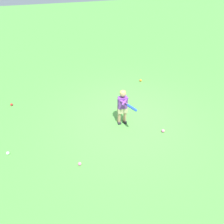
{
  "coord_description": "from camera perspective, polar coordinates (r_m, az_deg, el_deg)",
  "views": [
    {
      "loc": [
        -4.2,
        1.8,
        3.83
      ],
      "look_at": [
        -0.05,
        0.54,
        0.45
      ],
      "focal_mm": 32.01,
      "sensor_mm": 36.0,
      "label": 1
    }
  ],
  "objects": [
    {
      "name": "play_ball_center_lawn",
      "position": [
        5.7,
        14.38,
        -5.22
      ],
      "size": [
        0.09,
        0.09,
        0.09
      ],
      "primitive_type": "sphere",
      "color": "pink",
      "rests_on": "ground"
    },
    {
      "name": "play_ball_midfield",
      "position": [
        5.59,
        -27.6,
        -10.37
      ],
      "size": [
        0.08,
        0.08,
        0.08
      ],
      "primitive_type": "sphere",
      "color": "white",
      "rests_on": "ground"
    },
    {
      "name": "play_ball_by_bucket",
      "position": [
        7.26,
        -26.77,
        1.92
      ],
      "size": [
        0.08,
        0.08,
        0.08
      ],
      "primitive_type": "sphere",
      "color": "red",
      "rests_on": "ground"
    },
    {
      "name": "play_ball_near_batter",
      "position": [
        7.92,
        8.16,
        8.95
      ],
      "size": [
        0.09,
        0.09,
        0.09
      ],
      "primitive_type": "sphere",
      "color": "orange",
      "rests_on": "ground"
    },
    {
      "name": "play_ball_far_left",
      "position": [
        4.84,
        -9.22,
        -14.39
      ],
      "size": [
        0.08,
        0.08,
        0.08
      ],
      "primitive_type": "sphere",
      "color": "pink",
      "rests_on": "ground"
    },
    {
      "name": "child_batter",
      "position": [
        5.43,
        3.16,
        2.04
      ],
      "size": [
        0.76,
        0.33,
        1.08
      ],
      "color": "#232328",
      "rests_on": "ground"
    },
    {
      "name": "ground_plane",
      "position": [
        5.96,
        4.86,
        -2.23
      ],
      "size": [
        40.0,
        40.0,
        0.0
      ],
      "primitive_type": "plane",
      "color": "#519942"
    }
  ]
}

